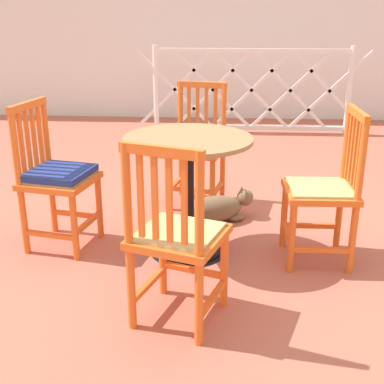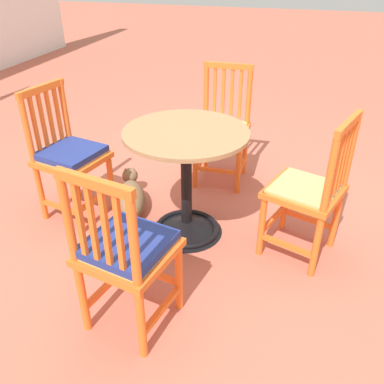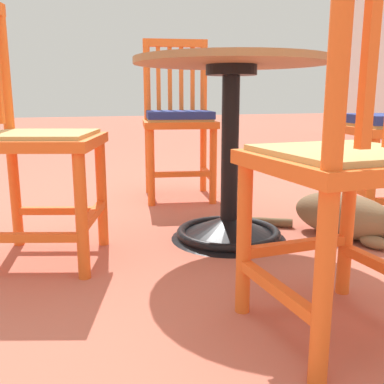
{
  "view_description": "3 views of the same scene",
  "coord_description": "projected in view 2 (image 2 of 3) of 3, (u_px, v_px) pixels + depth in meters",
  "views": [
    {
      "loc": [
        0.07,
        -2.91,
        1.45
      ],
      "look_at": [
        -0.12,
        -0.01,
        0.39
      ],
      "focal_mm": 48.01,
      "sensor_mm": 36.0,
      "label": 1
    },
    {
      "loc": [
        -2.29,
        -0.68,
        1.66
      ],
      "look_at": [
        -0.33,
        -0.11,
        0.43
      ],
      "focal_mm": 38.3,
      "sensor_mm": 36.0,
      "label": 2
    },
    {
      "loc": [
        1.48,
        -0.75,
        0.58
      ],
      "look_at": [
        -0.26,
        -0.14,
        0.18
      ],
      "focal_mm": 41.33,
      "sensor_mm": 36.0,
      "label": 3
    }
  ],
  "objects": [
    {
      "name": "orange_chair_facing_out",
      "position": [
        223.0,
        129.0,
        3.21
      ],
      "size": [
        0.41,
        0.41,
        0.91
      ],
      "color": "orange",
      "rests_on": "ground_plane"
    },
    {
      "name": "orange_chair_tucked_in",
      "position": [
        69.0,
        157.0,
        2.76
      ],
      "size": [
        0.47,
        0.47,
        0.91
      ],
      "color": "orange",
      "rests_on": "ground_plane"
    },
    {
      "name": "tabby_cat",
      "position": [
        131.0,
        196.0,
        3.0
      ],
      "size": [
        0.61,
        0.51,
        0.23
      ],
      "color": "brown",
      "rests_on": "ground_plane"
    },
    {
      "name": "ground_plane",
      "position": [
        191.0,
        219.0,
        2.9
      ],
      "size": [
        24.0,
        24.0,
        0.0
      ],
      "primitive_type": "plane",
      "color": "#BC604C"
    },
    {
      "name": "orange_chair_near_fence",
      "position": [
        126.0,
        252.0,
        1.89
      ],
      "size": [
        0.47,
        0.47,
        0.91
      ],
      "color": "orange",
      "rests_on": "ground_plane"
    },
    {
      "name": "cafe_table",
      "position": [
        187.0,
        195.0,
        2.64
      ],
      "size": [
        0.76,
        0.76,
        0.73
      ],
      "color": "black",
      "rests_on": "ground_plane"
    },
    {
      "name": "orange_chair_at_corner",
      "position": [
        309.0,
        192.0,
        2.38
      ],
      "size": [
        0.51,
        0.51,
        0.91
      ],
      "color": "orange",
      "rests_on": "ground_plane"
    }
  ]
}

